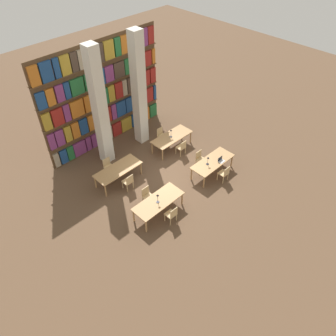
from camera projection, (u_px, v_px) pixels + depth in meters
ground_plane at (166, 177)px, 15.95m from camera, size 40.00×40.00×0.00m
bookshelf_bank at (105, 95)px, 16.49m from camera, size 7.06×0.35×5.50m
pillar_left at (100, 109)px, 14.94m from camera, size 0.55×0.55×6.00m
pillar_center at (139, 91)px, 16.19m from camera, size 0.55×0.55×6.00m
reading_table_0 at (158, 202)px, 13.82m from camera, size 2.29×0.94×0.75m
chair_0 at (172, 214)px, 13.58m from camera, size 0.42×0.40×0.88m
chair_1 at (147, 195)px, 14.38m from camera, size 0.42×0.40×0.88m
desk_lamp_0 at (158, 197)px, 13.51m from camera, size 0.14×0.14×0.46m
reading_table_1 at (213, 162)px, 15.72m from camera, size 2.29×0.94×0.75m
chair_2 at (224, 173)px, 15.45m from camera, size 0.42×0.40×0.88m
chair_3 at (200, 159)px, 16.24m from camera, size 0.42×0.40×0.88m
desk_lamp_1 at (208, 159)px, 15.31m from camera, size 0.14×0.14×0.44m
laptop at (221, 160)px, 15.65m from camera, size 0.32×0.22×0.21m
reading_table_2 at (118, 170)px, 15.31m from camera, size 2.29×0.94×0.75m
chair_4 at (128, 181)px, 15.04m from camera, size 0.42×0.40×0.88m
chair_5 at (108, 166)px, 15.83m from camera, size 0.42×0.40×0.88m
reading_table_3 at (172, 138)px, 17.20m from camera, size 2.29×0.94×0.75m
chair_6 at (182, 147)px, 16.92m from camera, size 0.42×0.40×0.88m
chair_7 at (161, 135)px, 17.72m from camera, size 0.42×0.40×0.88m
desk_lamp_2 at (171, 132)px, 16.93m from camera, size 0.14×0.14×0.46m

